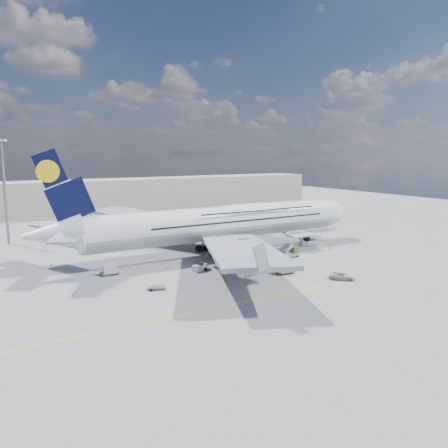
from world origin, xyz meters
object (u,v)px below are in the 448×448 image
cone_wing_left_inner (157,242)px  cone_wing_left_outer (130,237)px  service_van (342,276)px  cone_nose (347,234)px  catering_truck_inner (152,234)px  cargo_loader (300,245)px  dolly_row_a (156,287)px  dolly_back (110,269)px  catering_truck_outer (109,226)px  crew_nose (310,233)px  airliner (223,222)px  crew_wing (225,277)px  cone_wing_right_outer (272,295)px  dolly_nose_far (291,256)px  cone_wing_right_inner (244,265)px  dolly_row_b (202,268)px  dolly_row_c (223,262)px  crew_tug (254,268)px  crew_van (330,247)px  crew_loader (297,250)px  light_mast (5,190)px  cone_tail (51,265)px  jet_bridge (294,208)px  dolly_nose_near (285,268)px  baggage_tug (200,267)px

cone_wing_left_inner → cone_wing_left_outer: 10.66m
service_van → cone_nose: size_ratio=8.13×
catering_truck_inner → cone_wing_left_inner: 3.77m
service_van → cone_wing_left_outer: service_van is taller
cargo_loader → catering_truck_inner: (-25.32, 27.34, 0.53)m
dolly_row_a → dolly_back: bearing=129.4°
catering_truck_outer → crew_nose: 55.37m
dolly_back → airliner: bearing=13.4°
crew_wing → cone_wing_right_outer: (2.13, -10.81, -0.63)m
dolly_nose_far → dolly_row_a: bearing=-175.9°
crew_nose → cone_wing_left_inner: 40.76m
service_van → dolly_row_a: bearing=116.1°
cone_wing_left_outer → cone_nose: bearing=-27.2°
cargo_loader → cone_wing_right_inner: bearing=-164.6°
dolly_row_b → service_van: 25.90m
crew_wing → cone_wing_right_inner: (8.84, 7.16, -0.63)m
dolly_row_c → dolly_nose_far: (16.97, -0.15, -0.80)m
crew_tug → cone_wing_right_outer: size_ratio=3.19×
dolly_row_c → crew_van: dolly_row_c is taller
dolly_row_a → dolly_row_c: dolly_row_c is taller
crew_loader → dolly_row_b: bearing=-123.7°
airliner → dolly_row_c: 14.28m
crew_wing → crew_nose: bearing=-45.7°
light_mast → catering_truck_inner: size_ratio=3.89×
crew_nose → crew_van: (-7.34, -14.86, -0.21)m
catering_truck_outer → dolly_nose_far: bearing=-52.3°
crew_nose → cone_nose: bearing=-33.1°
crew_tug → crew_nose: bearing=45.2°
dolly_nose_far → cone_wing_right_inner: size_ratio=6.44×
catering_truck_outer → service_van: size_ratio=1.67×
crew_tug → cone_wing_left_inner: 34.27m
dolly_row_a → crew_loader: 36.91m
dolly_row_a → service_van: size_ratio=0.69×
cargo_loader → cone_tail: cargo_loader is taller
dolly_back → jet_bridge: bearing=18.6°
jet_bridge → dolly_back: size_ratio=5.81×
crew_tug → dolly_row_a: bearing=-166.2°
light_mast → crew_loader: bearing=-40.2°
dolly_row_b → dolly_row_c: bearing=10.4°
crew_tug → cone_nose: crew_tug is taller
dolly_nose_near → service_van: size_ratio=0.72×
crew_tug → cone_nose: bearing=34.5°
dolly_row_c → dolly_nose_far: size_ratio=1.10×
jet_bridge → baggage_tug: (-41.25, -22.18, -6.11)m
dolly_nose_near → cone_wing_left_inner: 38.98m
catering_truck_outer → cone_wing_right_inner: catering_truck_outer is taller
baggage_tug → jet_bridge: bearing=11.4°
service_van → crew_loader: size_ratio=2.49×
airliner → cone_wing_right_outer: (-9.04, -30.27, -6.63)m
light_mast → crew_wing: size_ratio=14.68×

